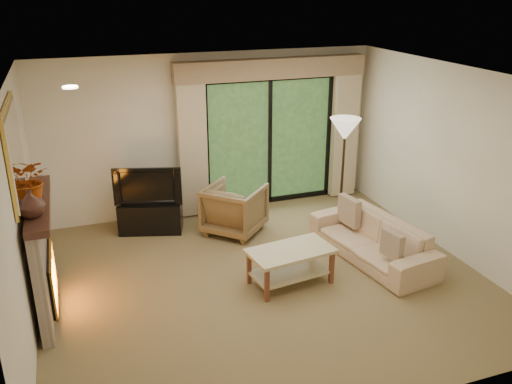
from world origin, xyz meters
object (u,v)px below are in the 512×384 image
object	(u,v)px
media_console	(151,217)
armchair	(234,209)
sofa	(372,240)
coffee_table	(290,266)

from	to	relation	value
media_console	armchair	world-z (taller)	armchair
armchair	sofa	size ratio (longest dim) A/B	0.42
media_console	sofa	size ratio (longest dim) A/B	0.48
armchair	coffee_table	size ratio (longest dim) A/B	0.78
media_console	coffee_table	bearing A→B (deg)	-40.28
media_console	coffee_table	distance (m)	2.58
coffee_table	armchair	bearing A→B (deg)	89.21
media_console	armchair	size ratio (longest dim) A/B	1.14
armchair	coffee_table	distance (m)	1.72
media_console	armchair	bearing A→B (deg)	-4.26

